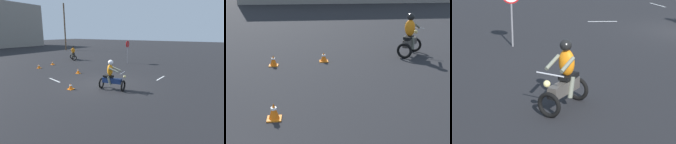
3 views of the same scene
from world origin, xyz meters
The scene contains 4 objects.
motorcycle_rider_background centered at (6.18, 8.61, 0.73)m, with size 1.31×1.48×1.66m.
stop_sign centered at (7.51, 2.27, 1.63)m, with size 0.70×0.08×2.30m.
lane_stripe_e centered at (3.26, -2.52, 0.00)m, with size 0.10×1.44×0.01m, color silver.
lane_stripe_s centered at (-1.08, -7.71, 0.00)m, with size 0.10×1.84×0.01m, color silver.
Camera 3 is at (7.11, 18.23, 3.84)m, focal length 70.00 mm.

